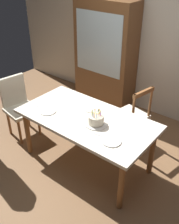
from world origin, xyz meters
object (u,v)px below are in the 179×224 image
Objects in this scene: plate_far_side at (91,108)px; china_cabinet at (105,55)px; birthday_cake at (96,120)px; chair_upholstered at (18,104)px; dining_table at (86,123)px; plate_near_celebrant at (48,111)px; chair_spindle_back at (131,116)px; plate_near_guest at (112,141)px.

china_cabinet is (-0.75, 1.35, 0.21)m from plate_far_side.
birthday_cake is 0.29× the size of chair_upholstered.
birthday_cake reaches higher than dining_table.
chair_spindle_back reaches higher than plate_near_celebrant.
china_cabinet is at bearing 122.59° from birthday_cake.
plate_far_side is 0.23× the size of chair_spindle_back.
plate_near_guest is at bearing -25.47° from birthday_cake.
chair_upholstered is 0.50× the size of china_cabinet.
birthday_cake reaches higher than plate_near_guest.
chair_spindle_back reaches higher than dining_table.
china_cabinet is at bearing 118.97° from plate_far_side.
plate_near_guest is (0.34, -0.16, -0.05)m from birthday_cake.
plate_near_celebrant is 1.25m from chair_spindle_back.
china_cabinet is at bearing 118.21° from dining_table.
chair_upholstered is (-1.81, 0.10, -0.21)m from plate_near_guest.
plate_near_celebrant is at bearing 180.00° from plate_near_guest.
chair_spindle_back is (0.31, 0.57, -0.29)m from plate_far_side.
plate_near_celebrant is 0.82m from chair_upholstered.
chair_upholstered is at bearing -177.45° from birthday_cake.
birthday_cake is at bearing -42.34° from plate_far_side.
dining_table is 0.93× the size of china_cabinet.
plate_near_guest is at bearing -21.36° from dining_table.
china_cabinet is at bearing 75.24° from chair_upholstered.
china_cabinet is (-1.02, 1.60, 0.15)m from birthday_cake.
birthday_cake is 1.91m from china_cabinet.
chair_upholstered reaches higher than plate_near_celebrant.
plate_near_guest is (1.02, 0.00, 0.00)m from plate_near_celebrant.
dining_table is at bearing -61.79° from china_cabinet.
china_cabinet is (-1.06, 0.78, 0.49)m from chair_spindle_back.
chair_upholstered is 1.77m from china_cabinet.
plate_near_celebrant is 1.81m from china_cabinet.
dining_table is 0.24m from plate_far_side.
chair_upholstered reaches higher than plate_near_guest.
chair_upholstered is at bearing -175.09° from dining_table.
plate_near_celebrant is at bearing -7.14° from chair_upholstered.
plate_far_side is (0.40, 0.42, 0.00)m from plate_near_celebrant.
birthday_cake is at bearing 2.55° from chair_upholstered.
plate_near_celebrant is 0.23× the size of chair_upholstered.
china_cabinet reaches higher than plate_far_side.
plate_near_guest is at bearing -33.84° from plate_far_side.
plate_near_guest is at bearing 0.00° from plate_near_celebrant.
dining_table is 1.87× the size of chair_upholstered.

